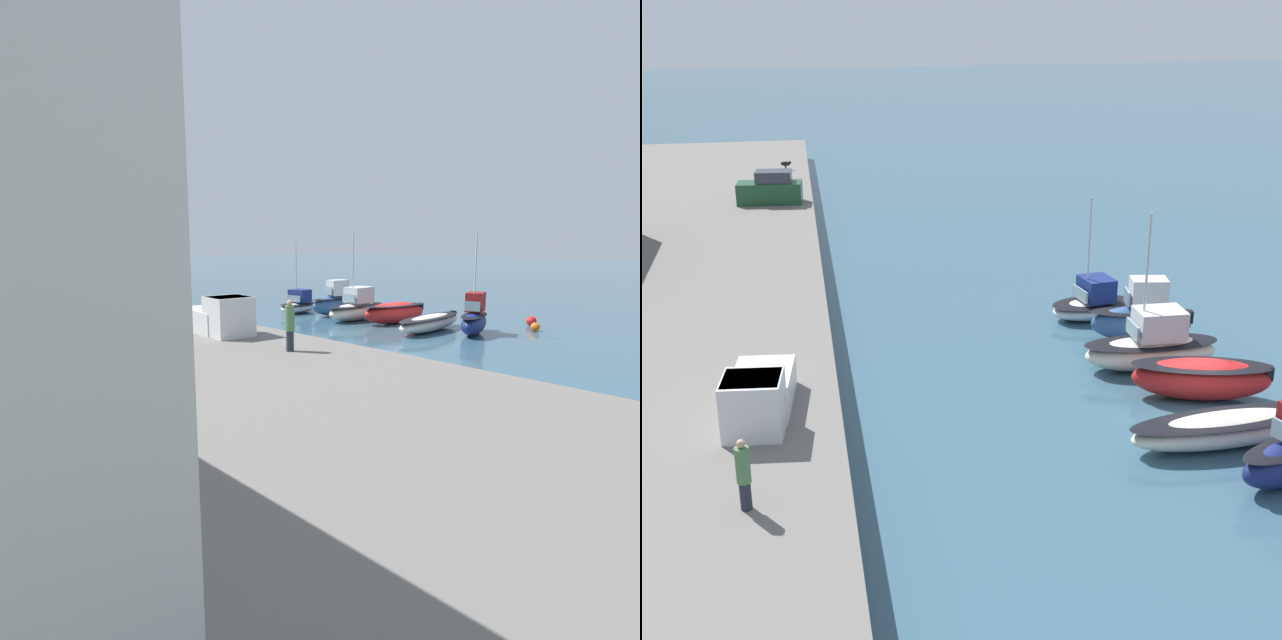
{
  "view_description": "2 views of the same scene",
  "coord_description": "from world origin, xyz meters",
  "views": [
    {
      "loc": [
        -22.16,
        29.73,
        6.23
      ],
      "look_at": [
        -1.38,
        9.64,
        1.65
      ],
      "focal_mm": 28.0,
      "sensor_mm": 36.0,
      "label": 1
    },
    {
      "loc": [
        -28.62,
        14.63,
        15.19
      ],
      "look_at": [
        4.42,
        8.43,
        2.61
      ],
      "focal_mm": 50.0,
      "sensor_mm": 36.0,
      "label": 2
    }
  ],
  "objects": [
    {
      "name": "moored_boat_1",
      "position": [
        -2.77,
        0.28,
        0.62
      ],
      "size": [
        2.44,
        7.53,
        1.15
      ],
      "rotation": [
        0.0,
        0.0,
        0.07
      ],
      "color": "white",
      "rests_on": "ground_plane"
    },
    {
      "name": "moored_boat_5",
      "position": [
        10.46,
        0.81,
        0.72
      ],
      "size": [
        2.85,
        4.43,
        6.01
      ],
      "rotation": [
        0.0,
        0.0,
        0.16
      ],
      "color": "white",
      "rests_on": "ground_plane"
    },
    {
      "name": "dog_on_quay",
      "position": [
        42.71,
        15.37,
        2.17
      ],
      "size": [
        0.54,
        0.88,
        0.68
      ],
      "rotation": [
        0.0,
        0.0,
        2.81
      ],
      "color": "black",
      "rests_on": "quay_promenade"
    },
    {
      "name": "pickup_truck_0",
      "position": [
        -1.16,
        16.35,
        2.54
      ],
      "size": [
        4.9,
        2.41,
        1.9
      ],
      "rotation": [
        0.0,
        0.0,
        1.47
      ],
      "color": "silver",
      "rests_on": "quay_promenade"
    },
    {
      "name": "mooring_buoy_1",
      "position": [
        -6.82,
        -6.93,
        0.36
      ],
      "size": [
        0.73,
        0.73,
        0.73
      ],
      "color": "red",
      "rests_on": "ground_plane"
    },
    {
      "name": "parked_car_1",
      "position": [
        31.01,
        16.37,
        2.63
      ],
      "size": [
        2.14,
        4.33,
        2.16
      ],
      "rotation": [
        0.0,
        0.0,
        -0.08
      ],
      "color": "#1E4C2D",
      "rests_on": "quay_promenade"
    },
    {
      "name": "moored_boat_4",
      "position": [
        7.11,
        -0.42,
        1.12
      ],
      "size": [
        2.27,
        4.88,
        2.99
      ],
      "rotation": [
        0.0,
        0.0,
        -0.17
      ],
      "color": "#33568E",
      "rests_on": "ground_plane"
    },
    {
      "name": "moored_boat_0",
      "position": [
        -5.57,
        -0.73,
        1.06
      ],
      "size": [
        2.83,
        4.77,
        6.83
      ],
      "rotation": [
        0.0,
        0.0,
        0.32
      ],
      "color": "navy",
      "rests_on": "ground_plane"
    },
    {
      "name": "mooring_buoy_0",
      "position": [
        -7.97,
        -4.88,
        0.31
      ],
      "size": [
        0.62,
        0.62,
        0.62
      ],
      "color": "orange",
      "rests_on": "ground_plane"
    },
    {
      "name": "moored_boat_2",
      "position": [
        0.9,
        -0.44,
        0.87
      ],
      "size": [
        3.17,
        5.82,
        1.66
      ],
      "rotation": [
        0.0,
        0.0,
        -0.26
      ],
      "color": "red",
      "rests_on": "ground_plane"
    },
    {
      "name": "ground_plane",
      "position": [
        0.0,
        0.0,
        0.0
      ],
      "size": [
        320.0,
        320.0,
        0.0
      ],
      "primitive_type": "plane",
      "color": "#385B70"
    },
    {
      "name": "person_on_quay",
      "position": [
        -6.74,
        16.56,
        2.82
      ],
      "size": [
        0.4,
        0.4,
        2.14
      ],
      "color": "#232838",
      "rests_on": "quay_promenade"
    },
    {
      "name": "moored_boat_3",
      "position": [
        4.04,
        0.34,
        0.97
      ],
      "size": [
        2.21,
        5.89,
        6.79
      ],
      "rotation": [
        0.0,
        0.0,
        -0.02
      ],
      "color": "white",
      "rests_on": "ground_plane"
    }
  ]
}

